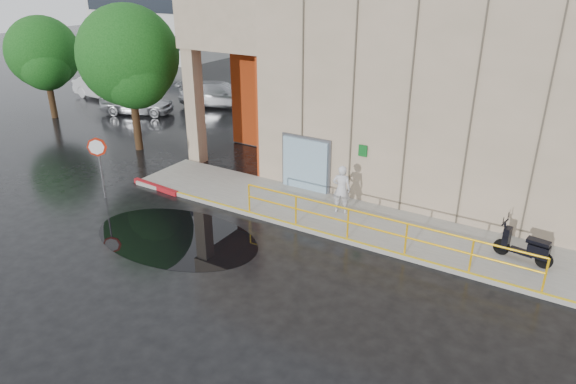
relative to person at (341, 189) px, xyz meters
The scene contains 14 objects.
ground 5.36m from the person, 115.93° to the right, with size 120.00×120.00×0.00m, color black.
sidewalk 1.96m from the person, ahead, with size 20.00×3.00×0.15m, color gray.
building 7.56m from the person, 65.89° to the left, with size 20.00×10.17×8.00m.
guardrail 2.53m from the person, 38.96° to the right, with size 9.56×0.06×1.03m.
person is the anchor object (origin of this frame).
scooter 6.00m from the person, ahead, with size 1.71×0.78×1.30m.
stop_sign 8.98m from the person, 158.55° to the right, with size 0.61×0.45×2.40m.
red_curb 7.54m from the person, 167.43° to the right, with size 2.40×0.18×0.18m, color maroon.
puddle 5.80m from the person, 133.00° to the right, with size 5.87×3.61×0.01m, color black.
car_a 17.47m from the person, 159.50° to the left, with size 1.71×4.26×1.45m, color #B2B4BA.
car_b 22.51m from the person, 159.80° to the left, with size 1.63×4.66×1.54m, color silver.
car_c 16.70m from the person, 142.54° to the left, with size 2.12×5.21×1.51m, color #A7A9AE.
tree_near 11.85m from the person, behind, with size 4.52×4.52×6.67m.
tree_far 20.14m from the person, behind, with size 3.95×3.95×5.69m.
Camera 1 is at (9.14, -10.13, 8.06)m, focal length 32.00 mm.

